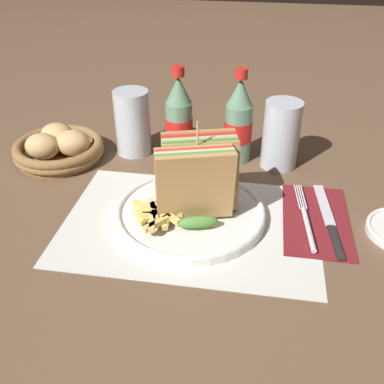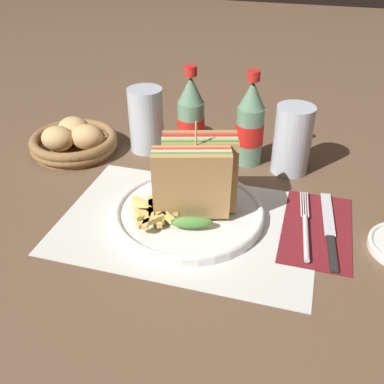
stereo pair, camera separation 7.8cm
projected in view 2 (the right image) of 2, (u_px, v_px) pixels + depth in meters
The scene contains 14 objects.
ground_plane at pixel (189, 211), 0.81m from camera, with size 4.00×4.00×0.00m, color brown.
placemat at pixel (188, 223), 0.77m from camera, with size 0.43×0.30×0.00m.
plate_main at pixel (189, 212), 0.78m from camera, with size 0.26×0.26×0.02m.
club_sandwich at pixel (196, 179), 0.74m from camera, with size 0.14×0.14×0.17m.
fries_pile at pixel (155, 212), 0.75m from camera, with size 0.09×0.09×0.02m.
ketchup_blob at pixel (164, 203), 0.78m from camera, with size 0.04×0.03×0.01m.
napkin at pixel (317, 228), 0.76m from camera, with size 0.11×0.21×0.00m.
fork at pixel (306, 230), 0.74m from camera, with size 0.03×0.19×0.01m.
knife at pixel (329, 229), 0.75m from camera, with size 0.04×0.21×0.00m.
coke_bottle_near at pixel (191, 119), 0.93m from camera, with size 0.06×0.06×0.20m.
coke_bottle_far at pixel (250, 125), 0.91m from camera, with size 0.06×0.06×0.20m.
glass_near at pixel (292, 140), 0.89m from camera, with size 0.07×0.07×0.14m.
glass_far at pixel (146, 124), 0.97m from camera, with size 0.07×0.07×0.14m.
bread_basket at pixel (74, 141), 0.98m from camera, with size 0.19×0.19×0.07m.
Camera 2 is at (0.19, -0.63, 0.47)m, focal length 42.00 mm.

